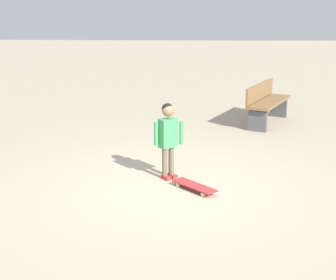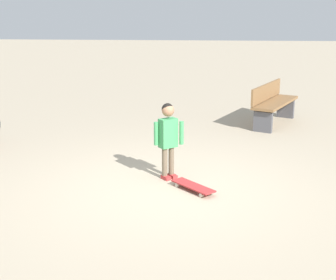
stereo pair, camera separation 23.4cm
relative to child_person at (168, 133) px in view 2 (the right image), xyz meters
The scene contains 4 objects.
ground_plane 0.80m from the child_person, ahead, with size 50.00×50.00×0.00m, color tan.
child_person is the anchor object (origin of this frame).
skateboard 0.84m from the child_person, 37.64° to the left, with size 0.62×0.60×0.07m.
street_bench 3.80m from the child_person, 150.63° to the left, with size 1.63×1.10×0.80m.
Camera 2 is at (6.23, 0.41, 2.41)m, focal length 54.34 mm.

